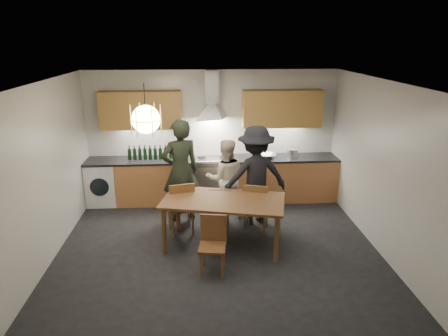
{
  "coord_description": "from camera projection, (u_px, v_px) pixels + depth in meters",
  "views": [
    {
      "loc": [
        -0.26,
        -5.65,
        3.19
      ],
      "look_at": [
        0.12,
        0.4,
        1.2
      ],
      "focal_mm": 32.0,
      "sensor_mm": 36.0,
      "label": 1
    }
  ],
  "objects": [
    {
      "name": "ground",
      "position": [
        218.0,
        247.0,
        6.37
      ],
      "size": [
        5.0,
        5.0,
        0.0
      ],
      "primitive_type": "plane",
      "color": "black",
      "rests_on": "ground"
    },
    {
      "name": "counter_run",
      "position": [
        214.0,
        179.0,
        8.08
      ],
      "size": [
        5.0,
        0.62,
        0.9
      ],
      "color": "tan",
      "rests_on": "ground"
    },
    {
      "name": "stock_pot",
      "position": [
        292.0,
        153.0,
        8.0
      ],
      "size": [
        0.27,
        0.27,
        0.16
      ],
      "primitive_type": "cylinder",
      "rotation": [
        0.0,
        0.0,
        -0.19
      ],
      "color": "silver",
      "rests_on": "counter_run"
    },
    {
      "name": "chair_back_right",
      "position": [
        256.0,
        205.0,
        6.69
      ],
      "size": [
        0.51,
        0.51,
        0.9
      ],
      "rotation": [
        0.0,
        0.0,
        2.83
      ],
      "color": "brown",
      "rests_on": "ground"
    },
    {
      "name": "range_stove",
      "position": [
        213.0,
        180.0,
        8.07
      ],
      "size": [
        0.9,
        0.6,
        0.92
      ],
      "color": "silver",
      "rests_on": "ground"
    },
    {
      "name": "chair_back_left",
      "position": [
        181.0,
        205.0,
        6.65
      ],
      "size": [
        0.51,
        0.51,
        0.93
      ],
      "rotation": [
        0.0,
        0.0,
        3.38
      ],
      "color": "brown",
      "rests_on": "ground"
    },
    {
      "name": "person_mid",
      "position": [
        226.0,
        179.0,
        7.27
      ],
      "size": [
        0.74,
        0.59,
        1.48
      ],
      "primitive_type": "imported",
      "rotation": [
        0.0,
        0.0,
        3.18
      ],
      "color": "beige",
      "rests_on": "ground"
    },
    {
      "name": "person_left",
      "position": [
        180.0,
        171.0,
        7.08
      ],
      "size": [
        0.79,
        0.64,
        1.87
      ],
      "primitive_type": "imported",
      "rotation": [
        0.0,
        0.0,
        3.47
      ],
      "color": "black",
      "rests_on": "ground"
    },
    {
      "name": "chair_back_mid",
      "position": [
        219.0,
        206.0,
        6.78
      ],
      "size": [
        0.39,
        0.39,
        0.8
      ],
      "rotation": [
        0.0,
        0.0,
        3.07
      ],
      "color": "brown",
      "rests_on": "ground"
    },
    {
      "name": "wall_fixtures",
      "position": [
        212.0,
        109.0,
        7.74
      ],
      "size": [
        4.3,
        0.54,
        1.1
      ],
      "color": "tan",
      "rests_on": "ground"
    },
    {
      "name": "chair_front",
      "position": [
        213.0,
        240.0,
        5.63
      ],
      "size": [
        0.42,
        0.42,
        0.82
      ],
      "rotation": [
        0.0,
        0.0,
        -0.14
      ],
      "color": "brown",
      "rests_on": "ground"
    },
    {
      "name": "wine_bottles",
      "position": [
        150.0,
        152.0,
        7.83
      ],
      "size": [
        0.87,
        0.07,
        0.28
      ],
      "color": "black",
      "rests_on": "counter_run"
    },
    {
      "name": "dining_table",
      "position": [
        223.0,
        205.0,
        6.23
      ],
      "size": [
        2.04,
        1.34,
        0.79
      ],
      "rotation": [
        0.0,
        0.0,
        -0.23
      ],
      "color": "brown",
      "rests_on": "ground"
    },
    {
      "name": "person_right",
      "position": [
        255.0,
        175.0,
        7.0
      ],
      "size": [
        1.23,
        0.82,
        1.76
      ],
      "primitive_type": "imported",
      "rotation": [
        0.0,
        0.0,
        3.29
      ],
      "color": "black",
      "rests_on": "ground"
    },
    {
      "name": "room_shell",
      "position": [
        217.0,
        144.0,
        5.84
      ],
      "size": [
        5.02,
        4.52,
        2.61
      ],
      "color": "white",
      "rests_on": "ground"
    },
    {
      "name": "pendant_lamp",
      "position": [
        146.0,
        119.0,
        5.56
      ],
      "size": [
        0.43,
        0.43,
        0.7
      ],
      "color": "black",
      "rests_on": "ground"
    },
    {
      "name": "mixing_bowl",
      "position": [
        267.0,
        156.0,
        7.96
      ],
      "size": [
        0.36,
        0.36,
        0.08
      ],
      "primitive_type": "imported",
      "rotation": [
        0.0,
        0.0,
        -0.07
      ],
      "color": "silver",
      "rests_on": "counter_run"
    }
  ]
}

